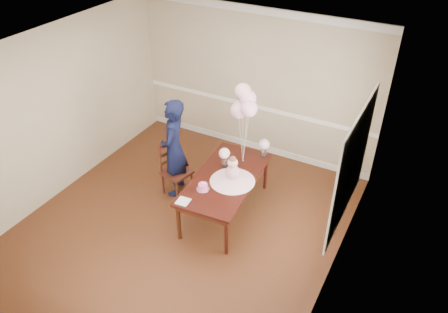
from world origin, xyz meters
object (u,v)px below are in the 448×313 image
woman (174,148)px  birthday_cake (203,187)px  dining_table_top (225,178)px  dining_chair_seat (177,172)px

woman → birthday_cake: bearing=38.9°
dining_table_top → dining_chair_seat: (-0.91, 0.04, -0.23)m
woman → dining_table_top: bearing=65.0°
birthday_cake → dining_chair_seat: birthday_cake is taller
dining_chair_seat → woman: bearing=154.3°
dining_table_top → birthday_cake: (-0.15, -0.41, 0.07)m
birthday_cake → woman: woman is taller
birthday_cake → dining_chair_seat: size_ratio=0.33×
birthday_cake → dining_chair_seat: 0.94m
dining_chair_seat → woman: (-0.06, 0.05, 0.42)m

